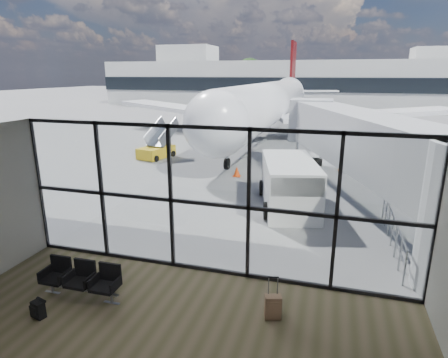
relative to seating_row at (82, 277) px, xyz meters
The scene contains 22 objects.
ground 42.32m from the seating_row, 86.08° to the left, with size 220.00×220.00×0.00m, color slate.
lounge_shell 4.41m from the seating_row, 41.81° to the right, with size 12.02×8.01×4.51m.
glass_curtain_wall 4.01m from the seating_row, 37.45° to the left, with size 12.10×0.12×4.50m.
jet_bridge 12.32m from the seating_row, 50.01° to the left, with size 8.00×16.50×4.33m.
apron_railing 10.24m from the seating_row, 33.94° to the left, with size 0.06×5.46×1.11m.
far_terminal 64.33m from the seating_row, 87.94° to the left, with size 80.00×12.20×11.00m.
tree_0 85.43m from the seating_row, 119.57° to the left, with size 4.95×4.95×7.12m.
tree_1 82.67m from the seating_row, 115.95° to the left, with size 5.61×5.61×8.07m.
tree_2 80.27m from the seating_row, 112.08° to the left, with size 6.27×6.27×9.03m.
tree_3 78.14m from the seating_row, 108.00° to the left, with size 4.95×4.95×7.12m.
tree_4 76.54m from the seating_row, 103.71° to the left, with size 5.61×5.61×8.07m.
tree_5 75.38m from the seating_row, 99.27° to the left, with size 6.27×6.27×9.03m.
seating_row is the anchor object (origin of this frame).
backpack 1.30m from the seating_row, 111.78° to the right, with size 0.37×0.36×0.49m.
suitcase 5.16m from the seating_row, ahead, with size 0.46×0.37×1.10m.
airliner 29.70m from the seating_row, 89.88° to the left, with size 33.83×39.11×10.08m.
service_van 9.76m from the seating_row, 62.29° to the left, with size 3.33×5.35×2.16m.
belt_loader 26.46m from the seating_row, 95.79° to the left, with size 2.23×4.17×1.83m.
mobile_stairs 17.48m from the seating_row, 109.62° to the left, with size 2.20×3.41×2.22m.
traffic_cone_a 13.18m from the seating_row, 85.89° to the left, with size 0.42×0.42×0.61m.
traffic_cone_b 17.74m from the seating_row, 67.14° to the left, with size 0.39×0.39×0.56m.
traffic_cone_c 20.17m from the seating_row, 66.96° to the left, with size 0.45×0.45×0.64m.
Camera 1 is at (3.35, -9.79, 5.89)m, focal length 30.00 mm.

